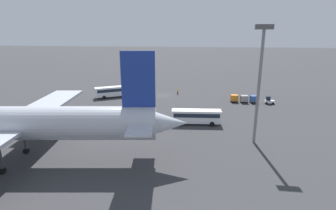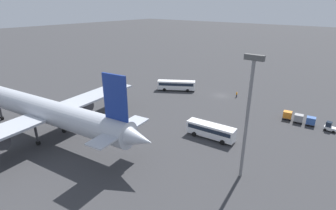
% 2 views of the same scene
% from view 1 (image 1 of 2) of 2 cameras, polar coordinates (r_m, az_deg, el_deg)
% --- Properties ---
extents(ground_plane, '(600.00, 600.00, 0.00)m').
position_cam_1_polar(ground_plane, '(81.67, -1.07, 2.18)').
color(ground_plane, '#38383A').
extents(shuttle_bus_near, '(11.60, 8.45, 3.21)m').
position_cam_1_polar(shuttle_bus_near, '(80.34, -11.37, 3.06)').
color(shuttle_bus_near, white).
rests_on(shuttle_bus_near, ground).
extents(shuttle_bus_far, '(10.50, 3.50, 3.10)m').
position_cam_1_polar(shuttle_bus_far, '(55.38, 6.18, -2.34)').
color(shuttle_bus_far, white).
rests_on(shuttle_bus_far, ground).
extents(baggage_tug, '(2.47, 1.75, 2.10)m').
position_cam_1_polar(baggage_tug, '(76.29, 21.13, 0.92)').
color(baggage_tug, white).
rests_on(baggage_tug, ground).
extents(worker_person, '(0.38, 0.38, 1.74)m').
position_cam_1_polar(worker_person, '(82.47, 2.13, 2.92)').
color(worker_person, '#1E1E2D').
rests_on(worker_person, ground).
extents(cargo_cart_blue, '(2.20, 1.93, 2.06)m').
position_cam_1_polar(cargo_cart_blue, '(75.79, 18.19, 1.29)').
color(cargo_cart_blue, '#38383D').
rests_on(cargo_cart_blue, ground).
extents(cargo_cart_grey, '(2.20, 1.93, 2.06)m').
position_cam_1_polar(cargo_cart_grey, '(75.23, 16.25, 1.35)').
color(cargo_cart_grey, '#38383D').
rests_on(cargo_cart_grey, ground).
extents(cargo_cart_orange, '(2.20, 1.93, 2.06)m').
position_cam_1_polar(cargo_cart_orange, '(75.25, 14.24, 1.49)').
color(cargo_cart_orange, '#38383D').
rests_on(cargo_cart_orange, ground).
extents(light_pole, '(2.80, 0.70, 19.98)m').
position_cam_1_polar(light_pole, '(45.87, 19.38, 6.28)').
color(light_pole, slate).
rests_on(light_pole, ground).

